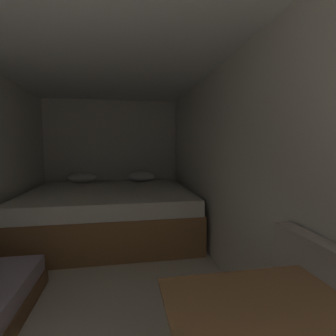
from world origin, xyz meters
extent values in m
plane|color=beige|center=(0.00, 2.06, 0.00)|extent=(7.03, 7.03, 0.00)
cube|color=silver|center=(0.00, 4.60, 1.07)|extent=(2.51, 0.05, 2.15)
cube|color=silver|center=(1.23, 2.06, 1.07)|extent=(0.05, 5.03, 2.15)
cube|color=white|center=(0.00, 2.06, 2.17)|extent=(2.51, 5.03, 0.05)
cube|color=olive|center=(0.00, 3.53, 0.24)|extent=(2.29, 1.99, 0.48)
cube|color=white|center=(0.00, 3.53, 0.58)|extent=(2.25, 1.95, 0.19)
ellipsoid|color=white|center=(-0.51, 4.30, 0.76)|extent=(0.49, 0.35, 0.18)
ellipsoid|color=white|center=(0.51, 4.30, 0.76)|extent=(0.49, 0.35, 0.18)
cube|color=brown|center=(0.66, 0.52, 0.75)|extent=(0.65, 0.61, 0.02)
camera|label=1|loc=(0.21, -0.14, 1.30)|focal=26.38mm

